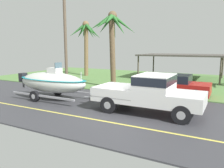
{
  "coord_description": "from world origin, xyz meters",
  "views": [
    {
      "loc": [
        4.44,
        -9.72,
        3.13
      ],
      "look_at": [
        -1.38,
        1.19,
        1.1
      ],
      "focal_mm": 35.63,
      "sensor_mm": 36.0,
      "label": 1
    }
  ],
  "objects_px": {
    "carport_awning": "(182,55)",
    "parked_sedan_far": "(173,85)",
    "palm_tree_mid": "(112,31)",
    "pickup_truck_towing": "(154,92)",
    "palm_tree_near_right": "(86,36)",
    "utility_pole": "(65,33)",
    "boat_on_trailer": "(52,82)"
  },
  "relations": [
    {
      "from": "carport_awning",
      "to": "palm_tree_mid",
      "type": "bearing_deg",
      "value": -115.83
    },
    {
      "from": "carport_awning",
      "to": "palm_tree_mid",
      "type": "distance_m",
      "value": 8.71
    },
    {
      "from": "parked_sedan_far",
      "to": "palm_tree_mid",
      "type": "relative_size",
      "value": 0.78
    },
    {
      "from": "pickup_truck_towing",
      "to": "boat_on_trailer",
      "type": "distance_m",
      "value": 6.42
    },
    {
      "from": "palm_tree_mid",
      "to": "utility_pole",
      "type": "bearing_deg",
      "value": -172.96
    },
    {
      "from": "utility_pole",
      "to": "palm_tree_near_right",
      "type": "bearing_deg",
      "value": 109.29
    },
    {
      "from": "pickup_truck_towing",
      "to": "boat_on_trailer",
      "type": "height_order",
      "value": "boat_on_trailer"
    },
    {
      "from": "pickup_truck_towing",
      "to": "palm_tree_mid",
      "type": "bearing_deg",
      "value": 134.78
    },
    {
      "from": "parked_sedan_far",
      "to": "carport_awning",
      "type": "relative_size",
      "value": 0.59
    },
    {
      "from": "pickup_truck_towing",
      "to": "palm_tree_mid",
      "type": "relative_size",
      "value": 0.94
    },
    {
      "from": "palm_tree_near_right",
      "to": "utility_pole",
      "type": "xyz_separation_m",
      "value": [
        2.09,
        -5.98,
        -0.11
      ]
    },
    {
      "from": "palm_tree_mid",
      "to": "carport_awning",
      "type": "bearing_deg",
      "value": 64.17
    },
    {
      "from": "parked_sedan_far",
      "to": "pickup_truck_towing",
      "type": "bearing_deg",
      "value": -87.66
    },
    {
      "from": "pickup_truck_towing",
      "to": "carport_awning",
      "type": "xyz_separation_m",
      "value": [
        -1.19,
        12.55,
        1.33
      ]
    },
    {
      "from": "parked_sedan_far",
      "to": "palm_tree_mid",
      "type": "height_order",
      "value": "palm_tree_mid"
    },
    {
      "from": "pickup_truck_towing",
      "to": "utility_pole",
      "type": "distance_m",
      "value": 10.48
    },
    {
      "from": "carport_awning",
      "to": "parked_sedan_far",
      "type": "bearing_deg",
      "value": -82.76
    },
    {
      "from": "boat_on_trailer",
      "to": "palm_tree_mid",
      "type": "bearing_deg",
      "value": 72.64
    },
    {
      "from": "pickup_truck_towing",
      "to": "palm_tree_near_right",
      "type": "xyz_separation_m",
      "value": [
        -11.02,
        10.4,
        3.37
      ]
    },
    {
      "from": "boat_on_trailer",
      "to": "utility_pole",
      "type": "distance_m",
      "value": 6.03
    },
    {
      "from": "carport_awning",
      "to": "palm_tree_near_right",
      "type": "distance_m",
      "value": 10.27
    },
    {
      "from": "boat_on_trailer",
      "to": "utility_pole",
      "type": "bearing_deg",
      "value": 119.57
    },
    {
      "from": "parked_sedan_far",
      "to": "carport_awning",
      "type": "height_order",
      "value": "carport_awning"
    },
    {
      "from": "parked_sedan_far",
      "to": "palm_tree_near_right",
      "type": "xyz_separation_m",
      "value": [
        -10.83,
        5.71,
        3.74
      ]
    },
    {
      "from": "pickup_truck_towing",
      "to": "carport_awning",
      "type": "relative_size",
      "value": 0.71
    },
    {
      "from": "boat_on_trailer",
      "to": "utility_pole",
      "type": "relative_size",
      "value": 0.72
    },
    {
      "from": "palm_tree_near_right",
      "to": "carport_awning",
      "type": "bearing_deg",
      "value": 12.3
    },
    {
      "from": "boat_on_trailer",
      "to": "carport_awning",
      "type": "distance_m",
      "value": 13.66
    },
    {
      "from": "carport_awning",
      "to": "boat_on_trailer",
      "type": "bearing_deg",
      "value": -112.63
    },
    {
      "from": "boat_on_trailer",
      "to": "palm_tree_near_right",
      "type": "xyz_separation_m",
      "value": [
        -4.6,
        10.4,
        3.35
      ]
    },
    {
      "from": "palm_tree_near_right",
      "to": "parked_sedan_far",
      "type": "bearing_deg",
      "value": -27.79
    },
    {
      "from": "pickup_truck_towing",
      "to": "utility_pole",
      "type": "height_order",
      "value": "utility_pole"
    }
  ]
}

